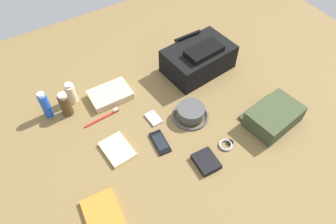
% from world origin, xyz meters
% --- Properties ---
extents(ground_plane, '(2.64, 2.02, 0.02)m').
position_xyz_m(ground_plane, '(0.00, 0.00, -0.01)').
color(ground_plane, brown).
rests_on(ground_plane, ground).
extents(backpack, '(0.37, 0.26, 0.17)m').
position_xyz_m(backpack, '(0.31, 0.20, 0.07)').
color(backpack, black).
rests_on(backpack, ground_plane).
extents(toiletry_pouch, '(0.26, 0.23, 0.09)m').
position_xyz_m(toiletry_pouch, '(0.40, -0.28, 0.04)').
color(toiletry_pouch, '#384228').
rests_on(toiletry_pouch, ground_plane).
extents(bucket_hat, '(0.17, 0.17, 0.06)m').
position_xyz_m(bucket_hat, '(0.09, -0.05, 0.03)').
color(bucket_hat, '#464646').
rests_on(bucket_hat, ground_plane).
extents(deodorant_spray, '(0.04, 0.04, 0.15)m').
position_xyz_m(deodorant_spray, '(-0.47, 0.31, 0.07)').
color(deodorant_spray, blue).
rests_on(deodorant_spray, ground_plane).
extents(cologne_bottle, '(0.05, 0.05, 0.13)m').
position_xyz_m(cologne_bottle, '(-0.39, 0.28, 0.06)').
color(cologne_bottle, '#473319').
rests_on(cologne_bottle, ground_plane).
extents(lotion_bottle, '(0.05, 0.05, 0.12)m').
position_xyz_m(lotion_bottle, '(-0.34, 0.34, 0.06)').
color(lotion_bottle, beige).
rests_on(lotion_bottle, ground_plane).
extents(paperback_novel, '(0.15, 0.20, 0.02)m').
position_xyz_m(paperback_novel, '(-0.46, -0.28, 0.01)').
color(paperback_novel, orange).
rests_on(paperback_novel, ground_plane).
extents(cell_phone, '(0.07, 0.13, 0.01)m').
position_xyz_m(cell_phone, '(-0.11, -0.11, 0.01)').
color(cell_phone, black).
rests_on(cell_phone, ground_plane).
extents(media_player, '(0.06, 0.09, 0.01)m').
position_xyz_m(media_player, '(-0.06, 0.03, 0.01)').
color(media_player, '#B7B7BC').
rests_on(media_player, ground_plane).
extents(wristwatch, '(0.07, 0.06, 0.01)m').
position_xyz_m(wristwatch, '(0.14, -0.27, 0.01)').
color(wristwatch, '#99999E').
rests_on(wristwatch, ground_plane).
extents(toothbrush, '(0.18, 0.02, 0.02)m').
position_xyz_m(toothbrush, '(-0.26, 0.16, 0.01)').
color(toothbrush, red).
rests_on(toothbrush, ground_plane).
extents(wallet, '(0.10, 0.11, 0.02)m').
position_xyz_m(wallet, '(0.01, -0.30, 0.01)').
color(wallet, black).
rests_on(wallet, ground_plane).
extents(notepad, '(0.12, 0.16, 0.02)m').
position_xyz_m(notepad, '(-0.29, -0.04, 0.01)').
color(notepad, beige).
rests_on(notepad, ground_plane).
extents(folded_towel, '(0.20, 0.14, 0.04)m').
position_xyz_m(folded_towel, '(-0.18, 0.26, 0.02)').
color(folded_towel, '#C6B289').
rests_on(folded_towel, ground_plane).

